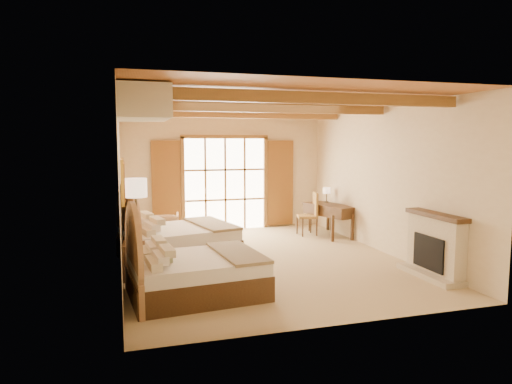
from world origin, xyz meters
name	(u,v)px	position (x,y,z in m)	size (l,w,h in m)	color
floor	(262,260)	(0.00, 0.00, 0.00)	(7.00, 7.00, 0.00)	tan
wall_back	(225,172)	(0.00, 3.50, 1.60)	(5.50, 5.50, 0.00)	beige
wall_left	(120,186)	(-2.75, 0.00, 1.60)	(7.00, 7.00, 0.00)	beige
wall_right	(382,179)	(2.75, 0.00, 1.60)	(7.00, 7.00, 0.00)	beige
ceiling	(262,102)	(0.00, 0.00, 3.20)	(7.00, 7.00, 0.00)	#AD6631
ceiling_beams	(262,108)	(0.00, 0.00, 3.08)	(5.39, 4.60, 0.18)	#915F2C
french_doors	(225,184)	(0.00, 3.44, 1.25)	(3.95, 0.08, 2.60)	white
fireplace	(434,249)	(2.60, -2.00, 0.51)	(0.46, 1.40, 1.16)	beige
painting	(123,181)	(-2.70, -0.75, 1.75)	(0.06, 0.95, 0.75)	gold
canopy_valance	(143,104)	(-2.40, -2.00, 2.95)	(0.70, 1.40, 0.45)	beige
bed_near	(187,271)	(-1.78, -1.78, 0.40)	(2.17, 1.72, 1.34)	#4D381C
bed_far	(171,238)	(-1.79, 0.58, 0.44)	(2.53, 2.09, 1.44)	#4D381C
nightstand	(139,261)	(-2.48, -0.58, 0.32)	(0.53, 0.53, 0.63)	#4D381C
floor_lamp	(136,194)	(-2.50, -0.84, 1.53)	(0.38, 0.38, 1.80)	#312716
armchair	(164,227)	(-1.77, 2.50, 0.34)	(0.72, 0.74, 0.67)	#A77E57
ottoman	(218,233)	(-0.48, 2.14, 0.18)	(0.49, 0.49, 0.35)	tan
desk	(330,219)	(2.42, 1.86, 0.43)	(1.05, 1.62, 0.81)	#4D381C
desk_chair	(308,222)	(1.89, 2.08, 0.35)	(0.59, 0.58, 1.11)	olive
desk_lamp	(327,191)	(2.52, 2.32, 1.11)	(0.20, 0.20, 0.39)	#312716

